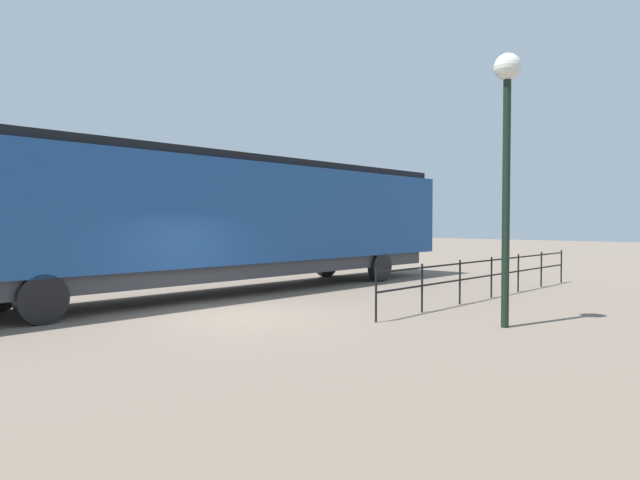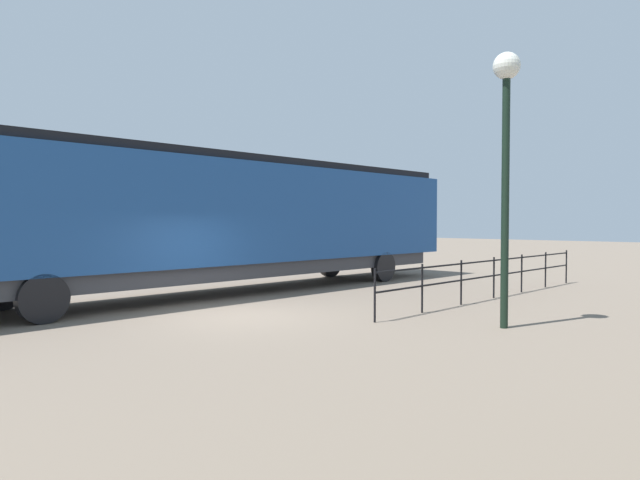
% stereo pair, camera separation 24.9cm
% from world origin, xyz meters
% --- Properties ---
extents(ground_plane, '(120.00, 120.00, 0.00)m').
position_xyz_m(ground_plane, '(0.00, 0.00, 0.00)').
color(ground_plane, '#756656').
extents(locomotive, '(3.02, 18.94, 4.23)m').
position_xyz_m(locomotive, '(-3.61, 3.00, 2.38)').
color(locomotive, navy).
rests_on(locomotive, ground_plane).
extents(lamp_post, '(0.56, 0.56, 5.72)m').
position_xyz_m(lamp_post, '(5.23, 2.95, 4.22)').
color(lamp_post, black).
rests_on(lamp_post, ground_plane).
extents(platform_fence, '(0.05, 11.18, 1.20)m').
position_xyz_m(platform_fence, '(2.88, 7.15, 0.78)').
color(platform_fence, black).
rests_on(platform_fence, ground_plane).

